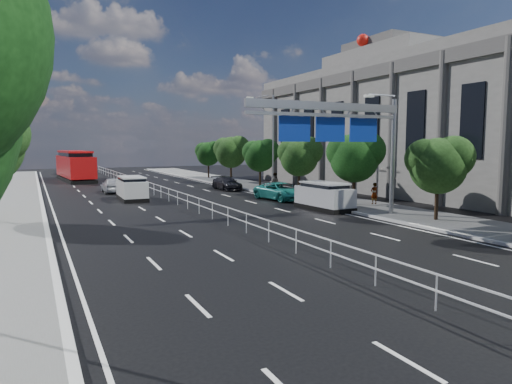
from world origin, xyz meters
TOP-DOWN VIEW (x-y plane):
  - ground at (0.00, 0.00)m, footprint 160.00×160.00m
  - kerb_near at (-9.00, 0.00)m, footprint 0.25×140.00m
  - median_fence at (0.00, 22.50)m, footprint 0.05×85.00m
  - overhead_gantry at (6.74, 10.05)m, footprint 10.24×0.38m
  - streetlight_far at (10.50, 26.00)m, footprint 2.78×2.40m
  - civic_hall at (23.72, 22.00)m, footprint 14.40×36.00m
  - far_tree_c at (11.24, 6.98)m, footprint 3.52×3.28m
  - far_tree_d at (11.25, 14.48)m, footprint 3.85×3.59m
  - far_tree_e at (11.25, 21.98)m, footprint 3.63×3.38m
  - far_tree_f at (11.24, 29.48)m, footprint 3.52×3.28m
  - far_tree_g at (11.25, 36.98)m, footprint 3.96×3.69m
  - far_tree_h at (11.24, 44.48)m, footprint 3.41×3.18m
  - white_minivan at (-2.41, 25.35)m, footprint 2.02×4.43m
  - red_bus at (-4.73, 48.67)m, footprint 3.82×12.47m
  - near_car_silver at (-2.93, 31.89)m, footprint 1.77×4.20m
  - near_car_dark at (-5.18, 62.11)m, footprint 1.63×4.41m
  - silver_minivan at (8.30, 14.00)m, footprint 2.16×4.64m
  - parked_car_teal at (8.30, 20.06)m, footprint 2.99×5.31m
  - parked_car_dark at (7.66, 29.76)m, footprint 1.90×4.44m
  - pedestrian_a at (12.67, 14.01)m, footprint 0.59×0.41m
  - pedestrian_b at (9.75, 23.75)m, footprint 1.12×1.09m

SIDE VIEW (x-z plane):
  - ground at x=0.00m, z-range 0.00..0.00m
  - kerb_near at x=-9.00m, z-range -0.01..0.15m
  - median_fence at x=0.00m, z-range 0.01..1.04m
  - parked_car_dark at x=7.66m, z-range 0.00..1.28m
  - parked_car_teal at x=8.30m, z-range 0.00..1.40m
  - near_car_silver at x=-2.93m, z-range 0.00..1.42m
  - near_car_dark at x=-5.18m, z-range 0.00..1.44m
  - pedestrian_a at x=12.67m, z-range 0.14..1.69m
  - silver_minivan at x=8.30m, z-range -0.02..1.87m
  - white_minivan at x=-2.41m, z-range -0.02..1.89m
  - pedestrian_b at x=9.75m, z-range 0.14..1.95m
  - red_bus at x=-4.73m, z-range 0.08..3.75m
  - far_tree_h at x=11.24m, z-range 0.97..5.88m
  - far_tree_c at x=11.24m, z-range 0.95..5.90m
  - far_tree_f at x=11.24m, z-range 0.98..6.00m
  - far_tree_e at x=11.25m, z-range 0.99..6.12m
  - far_tree_d at x=11.25m, z-range 1.02..6.36m
  - far_tree_g at x=11.25m, z-range 1.03..6.48m
  - streetlight_far at x=10.50m, z-range 0.71..9.71m
  - overhead_gantry at x=6.74m, z-range 1.88..9.33m
  - civic_hall at x=23.72m, z-range -0.91..13.44m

